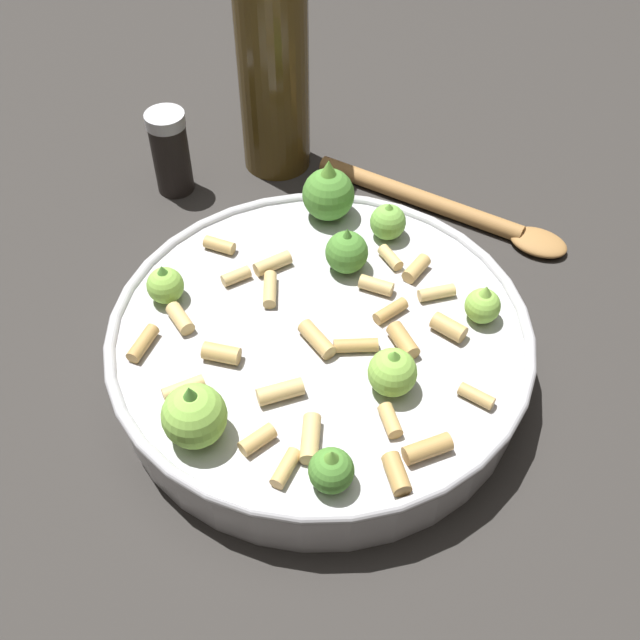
% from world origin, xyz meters
% --- Properties ---
extents(ground_plane, '(2.40, 2.40, 0.00)m').
position_xyz_m(ground_plane, '(0.00, 0.00, 0.00)').
color(ground_plane, '#2D2B28').
extents(cooking_pan, '(0.31, 0.31, 0.10)m').
position_xyz_m(cooking_pan, '(-0.00, -0.00, 0.03)').
color(cooking_pan, '#B7B7BC').
rests_on(cooking_pan, ground).
extents(pepper_shaker, '(0.04, 0.04, 0.08)m').
position_xyz_m(pepper_shaker, '(-0.09, -0.25, 0.04)').
color(pepper_shaker, black).
rests_on(pepper_shaker, ground).
extents(olive_oil_bottle, '(0.07, 0.07, 0.23)m').
position_xyz_m(olive_oil_bottle, '(-0.19, -0.20, 0.10)').
color(olive_oil_bottle, '#4C3814').
rests_on(olive_oil_bottle, ground).
extents(wooden_spoon, '(0.06, 0.25, 0.02)m').
position_xyz_m(wooden_spoon, '(-0.22, -0.02, 0.01)').
color(wooden_spoon, '#9E703D').
rests_on(wooden_spoon, ground).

